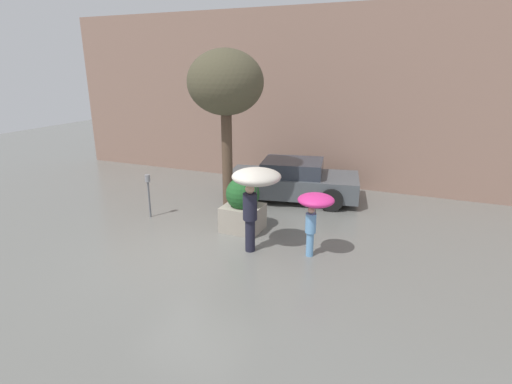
{
  "coord_description": "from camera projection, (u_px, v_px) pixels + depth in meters",
  "views": [
    {
      "loc": [
        4.57,
        -7.27,
        4.09
      ],
      "look_at": [
        0.87,
        1.6,
        1.05
      ],
      "focal_mm": 28.0,
      "sensor_mm": 36.0,
      "label": 1
    }
  ],
  "objects": [
    {
      "name": "parking_meter",
      "position": [
        148.0,
        187.0,
        11.07
      ],
      "size": [
        0.14,
        0.14,
        1.24
      ],
      "color": "#595B60",
      "rests_on": "ground"
    },
    {
      "name": "street_tree",
      "position": [
        226.0,
        85.0,
        10.56
      ],
      "size": [
        2.04,
        2.04,
        4.55
      ],
      "color": "brown",
      "rests_on": "ground"
    },
    {
      "name": "planter_box",
      "position": [
        243.0,
        205.0,
        10.25
      ],
      "size": [
        0.99,
        0.9,
        1.42
      ],
      "color": "#9E9384",
      "rests_on": "ground"
    },
    {
      "name": "ground_plane",
      "position": [
        195.0,
        250.0,
        9.31
      ],
      "size": [
        40.0,
        40.0,
        0.0
      ],
      "primitive_type": "plane",
      "color": "slate"
    },
    {
      "name": "person_adult",
      "position": [
        255.0,
        185.0,
        8.79
      ],
      "size": [
        1.09,
        1.09,
        1.95
      ],
      "rotation": [
        0.0,
        0.0,
        0.41
      ],
      "color": "#1E1E2D",
      "rests_on": "ground"
    },
    {
      "name": "parked_car_near",
      "position": [
        292.0,
        181.0,
        12.73
      ],
      "size": [
        4.37,
        2.61,
        1.26
      ],
      "rotation": [
        0.0,
        0.0,
        1.76
      ],
      "color": "#4C5156",
      "rests_on": "ground"
    },
    {
      "name": "person_child",
      "position": [
        315.0,
        207.0,
        8.61
      ],
      "size": [
        0.79,
        0.79,
        1.48
      ],
      "rotation": [
        0.0,
        0.0,
        -0.31
      ],
      "color": "#669ED1",
      "rests_on": "ground"
    },
    {
      "name": "building_facade",
      "position": [
        287.0,
        98.0,
        14.12
      ],
      "size": [
        18.0,
        0.3,
        6.0
      ],
      "color": "#8C6B5B",
      "rests_on": "ground"
    }
  ]
}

